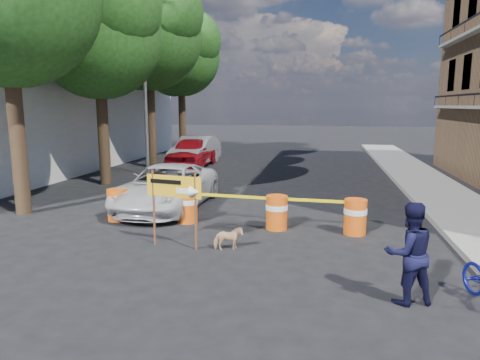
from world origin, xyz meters
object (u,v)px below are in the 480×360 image
at_px(barrel_mid_left, 187,206).
at_px(suv_white, 167,187).
at_px(pedestrian, 409,253).
at_px(detour_sign, 180,193).
at_px(barrel_far_right, 355,216).
at_px(dog, 228,239).
at_px(barrel_far_left, 117,204).
at_px(sedan_silver, 196,151).
at_px(sedan_red, 192,152).
at_px(barrel_mid_right, 277,212).

xyz_separation_m(barrel_mid_left, suv_white, (-1.14, 1.47, 0.21)).
bearing_deg(pedestrian, detour_sign, -40.99).
bearing_deg(detour_sign, barrel_far_right, 35.31).
height_order(detour_sign, dog, detour_sign).
distance_m(pedestrian, suv_white, 8.31).
bearing_deg(pedestrian, barrel_far_left, -46.76).
relative_size(barrel_far_left, sedan_silver, 0.19).
distance_m(barrel_far_left, sedan_red, 10.71).
bearing_deg(detour_sign, suv_white, 125.15).
bearing_deg(detour_sign, dog, 12.73).
height_order(barrel_mid_right, pedestrian, pedestrian).
xyz_separation_m(barrel_mid_left, barrel_far_right, (4.51, -0.25, 0.00)).
relative_size(barrel_mid_right, pedestrian, 0.53).
relative_size(barrel_mid_right, dog, 1.40).
xyz_separation_m(barrel_mid_left, sedan_silver, (-3.14, 11.18, 0.31)).
relative_size(barrel_mid_left, dog, 1.40).
bearing_deg(barrel_far_left, barrel_mid_right, -0.28).
distance_m(barrel_far_left, barrel_far_right, 6.52).
bearing_deg(dog, sedan_red, 0.92).
bearing_deg(barrel_mid_right, barrel_far_right, -1.69).
relative_size(dog, suv_white, 0.13).
bearing_deg(barrel_mid_right, pedestrian, -56.18).
xyz_separation_m(barrel_mid_right, pedestrian, (2.57, -3.84, 0.38)).
height_order(detour_sign, sedan_silver, detour_sign).
relative_size(pedestrian, dog, 2.65).
distance_m(barrel_mid_left, suv_white, 1.87).
height_order(barrel_far_left, suv_white, suv_white).
relative_size(barrel_mid_left, suv_white, 0.18).
xyz_separation_m(dog, sedan_silver, (-4.77, 13.25, 0.51)).
xyz_separation_m(barrel_mid_right, detour_sign, (-1.97, -1.93, 0.82)).
bearing_deg(pedestrian, suv_white, -59.65).
relative_size(barrel_far_right, sedan_red, 0.19).
bearing_deg(dog, barrel_mid_right, -45.15).
relative_size(detour_sign, dog, 2.75).
xyz_separation_m(barrel_mid_right, suv_white, (-3.66, 1.66, 0.21)).
bearing_deg(dog, suv_white, 18.12).
distance_m(dog, sedan_silver, 14.09).
relative_size(detour_sign, suv_white, 0.36).
height_order(dog, suv_white, suv_white).
height_order(barrel_far_left, sedan_red, sedan_red).
height_order(barrel_mid_right, sedan_silver, sedan_silver).
distance_m(suv_white, sedan_red, 9.23).
bearing_deg(sedan_silver, barrel_mid_left, -73.31).
height_order(dog, sedan_silver, sedan_silver).
distance_m(barrel_mid_left, pedestrian, 6.50).
bearing_deg(sedan_red, dog, -70.43).
distance_m(barrel_mid_right, detour_sign, 2.88).
distance_m(barrel_far_right, suv_white, 5.91).
xyz_separation_m(barrel_mid_right, barrel_far_right, (2.00, -0.06, 0.00)).
bearing_deg(sedan_silver, barrel_mid_right, -62.56).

